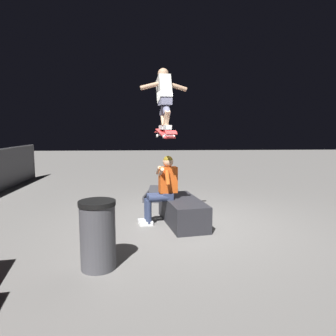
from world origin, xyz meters
TOP-DOWN VIEW (x-y plane):
  - ground_plane at (0.00, 0.00)m, footprint 40.00×40.00m
  - ledge_box_main at (0.04, 0.10)m, footprint 1.61×0.89m
  - person_sitting_on_ledge at (0.09, 0.49)m, footprint 0.60×0.78m
  - skateboard at (-0.06, 0.45)m, footprint 1.04×0.38m
  - skater_airborne at (-0.00, 0.46)m, footprint 0.63×0.89m
  - kicker_ramp at (2.27, 0.43)m, footprint 1.31×0.98m
  - trash_bin at (-1.84, 1.41)m, footprint 0.48×0.48m

SIDE VIEW (x-z plane):
  - ground_plane at x=0.00m, z-range 0.00..0.00m
  - kicker_ramp at x=2.27m, z-range -0.11..0.21m
  - ledge_box_main at x=0.04m, z-range 0.00..0.48m
  - trash_bin at x=-1.84m, z-range 0.00..0.91m
  - person_sitting_on_ledge at x=0.09m, z-range 0.07..1.39m
  - skateboard at x=-0.06m, z-range 1.66..1.83m
  - skater_airborne at x=0.00m, z-range 1.87..2.99m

